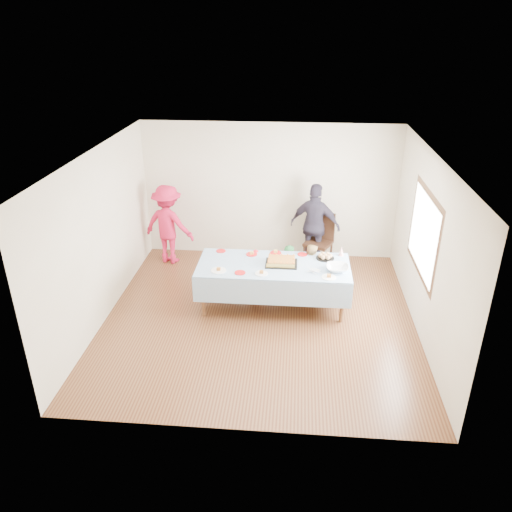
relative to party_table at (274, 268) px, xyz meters
The scene contains 22 objects.
ground 0.85m from the party_table, 116.87° to the right, with size 5.00×5.00×0.00m, color #4D2816.
room_walls 1.13m from the party_table, 110.51° to the right, with size 5.04×5.04×2.72m.
party_table is the anchor object (origin of this frame).
birthday_cake 0.16m from the party_table, 14.69° to the left, with size 0.52×0.40×0.09m.
rolls_tray 0.91m from the party_table, 19.37° to the left, with size 0.30×0.30×0.09m.
punch_bowl 1.04m from the party_table, ahead, with size 0.36×0.36×0.09m, color silver.
party_hat 1.22m from the party_table, 21.73° to the left, with size 0.09×0.09×0.15m, color white.
fork_pile 0.69m from the party_table, 19.99° to the right, with size 0.24×0.18×0.07m, color white, non-canonical shape.
plate_red_far_a 1.04m from the party_table, 154.85° to the left, with size 0.16×0.16×0.01m, color red.
plate_red_far_b 0.53m from the party_table, 138.33° to the left, with size 0.19×0.19×0.01m, color red.
plate_red_far_c 0.45m from the party_table, 88.40° to the left, with size 0.19×0.19×0.01m, color red.
plate_red_far_d 0.64m from the party_table, 41.91° to the left, with size 0.17×0.17×0.01m, color red.
plate_red_near 0.63m from the party_table, 145.97° to the right, with size 0.18×0.18×0.01m, color red.
plate_white_left 0.92m from the party_table, 160.78° to the right, with size 0.24×0.24×0.01m, color white.
plate_white_mid 0.39m from the party_table, 116.44° to the right, with size 0.21×0.21×0.01m, color white.
plate_white_right 0.97m from the party_table, 23.58° to the right, with size 0.23×0.23×0.01m, color white.
dining_chair 1.84m from the party_table, 63.32° to the left, with size 0.62×0.62×1.08m.
toddler_left 0.70m from the party_table, 123.67° to the left, with size 0.29×0.19×0.80m, color red.
toddler_mid 0.79m from the party_table, 70.35° to the left, with size 0.40×0.26×0.81m, color #236A31.
toddler_right 0.84m from the party_table, 39.29° to the left, with size 0.45×0.35×0.93m, color tan.
adult_left 2.66m from the party_table, 143.97° to the left, with size 1.02×0.59×1.58m, color #C51840.
adult_right 1.80m from the party_table, 66.70° to the left, with size 0.97×0.41×1.66m, color #312B3B.
Camera 1 is at (0.54, -6.95, 4.43)m, focal length 35.00 mm.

